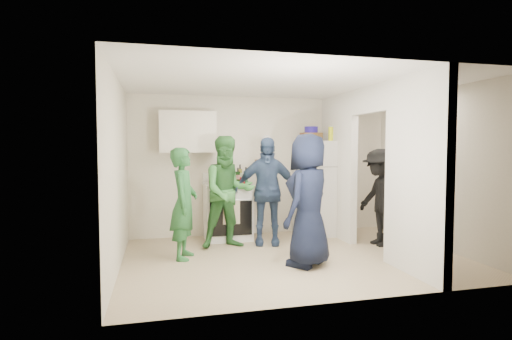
# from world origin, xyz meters

# --- Properties ---
(floor) EXTENTS (4.80, 4.80, 0.00)m
(floor) POSITION_xyz_m (0.00, 0.00, 0.00)
(floor) COLOR tan
(floor) RESTS_ON ground
(wall_back) EXTENTS (4.80, 0.00, 4.80)m
(wall_back) POSITION_xyz_m (0.00, 1.70, 1.25)
(wall_back) COLOR silver
(wall_back) RESTS_ON floor
(wall_front) EXTENTS (4.80, 0.00, 4.80)m
(wall_front) POSITION_xyz_m (0.00, -1.70, 1.25)
(wall_front) COLOR silver
(wall_front) RESTS_ON floor
(wall_left) EXTENTS (0.00, 3.40, 3.40)m
(wall_left) POSITION_xyz_m (-2.40, 0.00, 1.25)
(wall_left) COLOR silver
(wall_left) RESTS_ON floor
(wall_right) EXTENTS (0.00, 3.40, 3.40)m
(wall_right) POSITION_xyz_m (2.40, 0.00, 1.25)
(wall_right) COLOR silver
(wall_right) RESTS_ON floor
(ceiling) EXTENTS (4.80, 4.80, 0.00)m
(ceiling) POSITION_xyz_m (0.00, 0.00, 2.50)
(ceiling) COLOR white
(ceiling) RESTS_ON wall_back
(partition_pier_back) EXTENTS (0.12, 1.20, 2.50)m
(partition_pier_back) POSITION_xyz_m (1.20, 1.10, 1.25)
(partition_pier_back) COLOR silver
(partition_pier_back) RESTS_ON floor
(partition_pier_front) EXTENTS (0.12, 1.20, 2.50)m
(partition_pier_front) POSITION_xyz_m (1.20, -1.10, 1.25)
(partition_pier_front) COLOR silver
(partition_pier_front) RESTS_ON floor
(partition_header) EXTENTS (0.12, 1.00, 0.40)m
(partition_header) POSITION_xyz_m (1.20, 0.00, 2.30)
(partition_header) COLOR silver
(partition_header) RESTS_ON partition_pier_back
(stove) EXTENTS (0.81, 0.67, 0.97)m
(stove) POSITION_xyz_m (-0.74, 1.37, 0.48)
(stove) COLOR white
(stove) RESTS_ON floor
(upper_cabinet) EXTENTS (0.95, 0.34, 0.70)m
(upper_cabinet) POSITION_xyz_m (-1.40, 1.52, 1.85)
(upper_cabinet) COLOR silver
(upper_cabinet) RESTS_ON wall_back
(fridge) EXTENTS (0.70, 0.68, 1.70)m
(fridge) POSITION_xyz_m (0.90, 1.34, 0.85)
(fridge) COLOR silver
(fridge) RESTS_ON floor
(wicker_basket) EXTENTS (0.35, 0.25, 0.15)m
(wicker_basket) POSITION_xyz_m (0.80, 1.39, 1.78)
(wicker_basket) COLOR brown
(wicker_basket) RESTS_ON fridge
(blue_bowl) EXTENTS (0.24, 0.24, 0.11)m
(blue_bowl) POSITION_xyz_m (0.80, 1.39, 1.91)
(blue_bowl) COLOR #20148F
(blue_bowl) RESTS_ON wicker_basket
(yellow_cup_stack_top) EXTENTS (0.09, 0.09, 0.25)m
(yellow_cup_stack_top) POSITION_xyz_m (1.12, 1.24, 1.83)
(yellow_cup_stack_top) COLOR #F0FF15
(yellow_cup_stack_top) RESTS_ON fridge
(wall_clock) EXTENTS (0.22, 0.02, 0.22)m
(wall_clock) POSITION_xyz_m (0.05, 1.68, 1.70)
(wall_clock) COLOR white
(wall_clock) RESTS_ON wall_back
(spice_shelf) EXTENTS (0.35, 0.08, 0.03)m
(spice_shelf) POSITION_xyz_m (0.00, 1.65, 1.35)
(spice_shelf) COLOR olive
(spice_shelf) RESTS_ON wall_back
(nook_window) EXTENTS (0.03, 0.70, 0.80)m
(nook_window) POSITION_xyz_m (2.38, 0.20, 1.65)
(nook_window) COLOR black
(nook_window) RESTS_ON wall_right
(nook_window_frame) EXTENTS (0.04, 0.76, 0.86)m
(nook_window_frame) POSITION_xyz_m (2.36, 0.20, 1.65)
(nook_window_frame) COLOR white
(nook_window_frame) RESTS_ON wall_right
(nook_valance) EXTENTS (0.04, 0.82, 0.18)m
(nook_valance) POSITION_xyz_m (2.34, 0.20, 2.00)
(nook_valance) COLOR white
(nook_valance) RESTS_ON wall_right
(yellow_cup_stack_stove) EXTENTS (0.09, 0.09, 0.25)m
(yellow_cup_stack_stove) POSITION_xyz_m (-0.86, 1.15, 1.09)
(yellow_cup_stack_stove) COLOR yellow
(yellow_cup_stack_stove) RESTS_ON stove
(red_cup) EXTENTS (0.09, 0.09, 0.12)m
(red_cup) POSITION_xyz_m (-0.52, 1.17, 1.03)
(red_cup) COLOR red
(red_cup) RESTS_ON stove
(person_green_left) EXTENTS (0.51, 0.66, 1.59)m
(person_green_left) POSITION_xyz_m (-1.54, 0.33, 0.79)
(person_green_left) COLOR #296831
(person_green_left) RESTS_ON floor
(person_green_center) EXTENTS (0.92, 0.76, 1.77)m
(person_green_center) POSITION_xyz_m (-0.82, 0.80, 0.88)
(person_green_center) COLOR #367C3D
(person_green_center) RESTS_ON floor
(person_denim) EXTENTS (1.10, 0.67, 1.75)m
(person_denim) POSITION_xyz_m (-0.18, 0.86, 0.88)
(person_denim) COLOR #335070
(person_denim) RESTS_ON floor
(person_navy) EXTENTS (1.02, 1.00, 1.78)m
(person_navy) POSITION_xyz_m (0.06, -0.41, 0.89)
(person_navy) COLOR black
(person_navy) RESTS_ON floor
(person_nook) EXTENTS (0.62, 1.03, 1.57)m
(person_nook) POSITION_xyz_m (1.59, 0.35, 0.78)
(person_nook) COLOR black
(person_nook) RESTS_ON floor
(bottle_a) EXTENTS (0.08, 0.08, 0.28)m
(bottle_a) POSITION_xyz_m (-1.01, 1.49, 1.10)
(bottle_a) COLOR brown
(bottle_a) RESTS_ON stove
(bottle_b) EXTENTS (0.06, 0.06, 0.31)m
(bottle_b) POSITION_xyz_m (-0.91, 1.27, 1.12)
(bottle_b) COLOR #194D29
(bottle_b) RESTS_ON stove
(bottle_c) EXTENTS (0.06, 0.06, 0.32)m
(bottle_c) POSITION_xyz_m (-0.80, 1.51, 1.12)
(bottle_c) COLOR silver
(bottle_c) RESTS_ON stove
(bottle_d) EXTENTS (0.08, 0.08, 0.32)m
(bottle_d) POSITION_xyz_m (-0.73, 1.30, 1.13)
(bottle_d) COLOR maroon
(bottle_d) RESTS_ON stove
(bottle_e) EXTENTS (0.07, 0.07, 0.30)m
(bottle_e) POSITION_xyz_m (-0.63, 1.56, 1.12)
(bottle_e) COLOR #A5ABB6
(bottle_e) RESTS_ON stove
(bottle_f) EXTENTS (0.08, 0.08, 0.27)m
(bottle_f) POSITION_xyz_m (-0.55, 1.39, 1.10)
(bottle_f) COLOR #153714
(bottle_f) RESTS_ON stove
(bottle_g) EXTENTS (0.08, 0.08, 0.32)m
(bottle_g) POSITION_xyz_m (-0.49, 1.52, 1.13)
(bottle_g) COLOR olive
(bottle_g) RESTS_ON stove
(bottle_h) EXTENTS (0.06, 0.06, 0.31)m
(bottle_h) POSITION_xyz_m (-1.03, 1.25, 1.12)
(bottle_h) COLOR #B8BFC5
(bottle_h) RESTS_ON stove
(bottle_i) EXTENTS (0.06, 0.06, 0.30)m
(bottle_i) POSITION_xyz_m (-0.67, 1.46, 1.12)
(bottle_i) COLOR #5D3C0F
(bottle_i) RESTS_ON stove
(bottle_j) EXTENTS (0.08, 0.08, 0.28)m
(bottle_j) POSITION_xyz_m (-0.43, 1.29, 1.11)
(bottle_j) COLOR #236737
(bottle_j) RESTS_ON stove
(bottle_k) EXTENTS (0.07, 0.07, 0.26)m
(bottle_k) POSITION_xyz_m (-0.95, 1.43, 1.10)
(bottle_k) COLOR brown
(bottle_k) RESTS_ON stove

